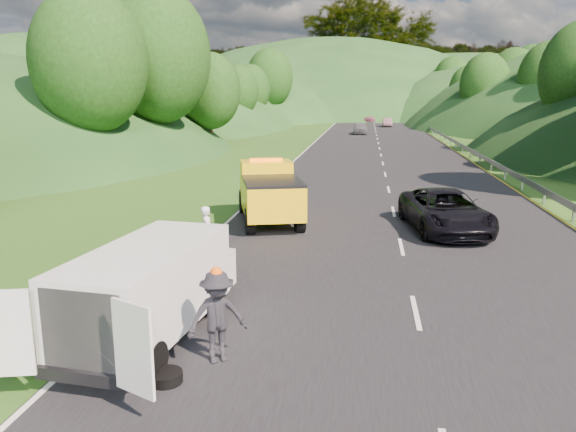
# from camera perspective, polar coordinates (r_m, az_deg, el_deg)

# --- Properties ---
(ground) EXTENTS (320.00, 320.00, 0.00)m
(ground) POSITION_cam_1_polar(r_m,az_deg,el_deg) (16.06, 1.46, -6.59)
(ground) COLOR #38661E
(ground) RESTS_ON ground
(road_surface) EXTENTS (14.00, 200.00, 0.02)m
(road_surface) POSITION_cam_1_polar(r_m,az_deg,el_deg) (55.36, 9.28, 6.78)
(road_surface) COLOR black
(road_surface) RESTS_ON ground
(guardrail) EXTENTS (0.06, 140.00, 1.52)m
(guardrail) POSITION_cam_1_polar(r_m,az_deg,el_deg) (68.35, 15.24, 7.53)
(guardrail) COLOR gray
(guardrail) RESTS_ON ground
(tree_line_left) EXTENTS (14.00, 140.00, 14.00)m
(tree_line_left) POSITION_cam_1_polar(r_m,az_deg,el_deg) (78.07, -7.58, 8.40)
(tree_line_left) COLOR #265418
(tree_line_left) RESTS_ON ground
(tree_line_right) EXTENTS (14.00, 140.00, 14.00)m
(tree_line_right) POSITION_cam_1_polar(r_m,az_deg,el_deg) (78.24, 23.89, 7.47)
(tree_line_right) COLOR #265418
(tree_line_right) RESTS_ON ground
(hills_backdrop) EXTENTS (201.00, 288.60, 44.00)m
(hills_backdrop) POSITION_cam_1_polar(r_m,az_deg,el_deg) (149.97, 9.88, 10.16)
(hills_backdrop) COLOR #2D5B23
(hills_backdrop) RESTS_ON ground
(tow_truck) EXTENTS (3.67, 6.22, 2.52)m
(tow_truck) POSITION_cam_1_polar(r_m,az_deg,el_deg) (23.11, -1.94, 2.42)
(tow_truck) COLOR black
(tow_truck) RESTS_ON ground
(white_van) EXTENTS (3.21, 6.10, 2.09)m
(white_van) POSITION_cam_1_polar(r_m,az_deg,el_deg) (12.40, -13.68, -6.98)
(white_van) COLOR black
(white_van) RESTS_ON ground
(woman) EXTENTS (0.63, 0.73, 1.71)m
(woman) POSITION_cam_1_polar(r_m,az_deg,el_deg) (18.32, -8.11, -4.31)
(woman) COLOR silver
(woman) RESTS_ON ground
(child) EXTENTS (0.58, 0.57, 0.95)m
(child) POSITION_cam_1_polar(r_m,az_deg,el_deg) (16.53, -6.47, -6.11)
(child) COLOR #CDC16D
(child) RESTS_ON ground
(worker) EXTENTS (1.38, 1.23, 1.85)m
(worker) POSITION_cam_1_polar(r_m,az_deg,el_deg) (11.59, -7.06, -14.46)
(worker) COLOR black
(worker) RESTS_ON ground
(suitcase) EXTENTS (0.38, 0.30, 0.53)m
(suitcase) POSITION_cam_1_polar(r_m,az_deg,el_deg) (17.19, -15.37, -4.83)
(suitcase) COLOR #68644E
(suitcase) RESTS_ON ground
(spare_tire) EXTENTS (0.62, 0.62, 0.20)m
(spare_tire) POSITION_cam_1_polar(r_m,az_deg,el_deg) (10.99, -12.27, -16.25)
(spare_tire) COLOR black
(spare_tire) RESTS_ON ground
(passing_suv) EXTENTS (3.46, 5.99, 1.57)m
(passing_suv) POSITION_cam_1_polar(r_m,az_deg,el_deg) (22.55, 15.56, -1.49)
(passing_suv) COLOR black
(passing_suv) RESTS_ON ground
(dist_car_a) EXTENTS (1.81, 4.51, 1.54)m
(dist_car_a) POSITION_cam_1_polar(r_m,az_deg,el_deg) (74.99, 7.35, 8.25)
(dist_car_a) COLOR #535157
(dist_car_a) RESTS_ON ground
(dist_car_b) EXTENTS (1.44, 4.13, 1.36)m
(dist_car_b) POSITION_cam_1_polar(r_m,az_deg,el_deg) (92.70, 10.05, 8.92)
(dist_car_b) COLOR brown
(dist_car_b) RESTS_ON ground
(dist_car_c) EXTENTS (2.10, 5.16, 1.50)m
(dist_car_c) POSITION_cam_1_polar(r_m,az_deg,el_deg) (106.99, 8.28, 9.41)
(dist_car_c) COLOR #93495C
(dist_car_c) RESTS_ON ground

